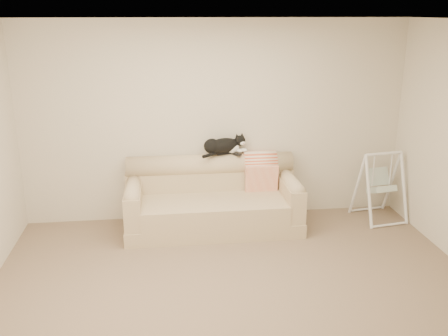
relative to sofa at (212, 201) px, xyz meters
name	(u,v)px	position (x,y,z in m)	size (l,w,h in m)	color
ground_plane	(238,292)	(0.09, -1.62, -0.35)	(5.00, 5.00, 0.00)	brown
room_shell	(240,144)	(0.09, -1.62, 1.18)	(5.04, 4.04, 2.60)	beige
sofa	(212,201)	(0.00, 0.00, 0.00)	(2.20, 0.93, 0.90)	#C5B287
remote_a	(224,153)	(0.17, 0.24, 0.56)	(0.19, 0.10, 0.03)	black
remote_b	(236,154)	(0.33, 0.21, 0.56)	(0.15, 0.16, 0.02)	black
tuxedo_cat	(223,146)	(0.17, 0.23, 0.67)	(0.63, 0.43, 0.26)	black
throw_blanket	(260,166)	(0.65, 0.23, 0.37)	(0.43, 0.38, 0.58)	#E1512B
baby_swing	(380,186)	(2.24, -0.01, 0.11)	(0.65, 0.68, 0.93)	white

